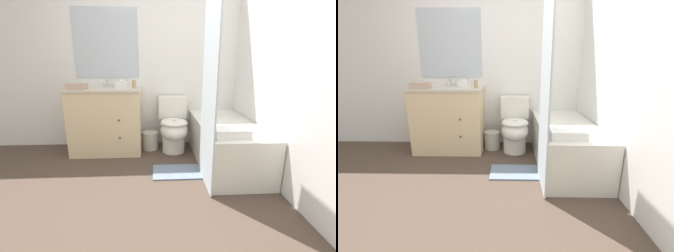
% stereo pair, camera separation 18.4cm
% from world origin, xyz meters
% --- Properties ---
extents(ground_plane, '(14.00, 14.00, 0.00)m').
position_xyz_m(ground_plane, '(0.00, 0.00, 0.00)').
color(ground_plane, '#47382D').
extents(wall_back, '(8.00, 0.06, 2.50)m').
position_xyz_m(wall_back, '(-0.01, 1.74, 1.25)').
color(wall_back, silver).
rests_on(wall_back, ground_plane).
extents(wall_right, '(0.05, 2.72, 2.50)m').
position_xyz_m(wall_right, '(1.19, 0.86, 1.25)').
color(wall_right, silver).
rests_on(wall_right, ground_plane).
extents(vanity_cabinet, '(0.95, 0.61, 0.89)m').
position_xyz_m(vanity_cabinet, '(-0.69, 1.43, 0.45)').
color(vanity_cabinet, beige).
rests_on(vanity_cabinet, ground_plane).
extents(sink_faucet, '(0.14, 0.12, 0.12)m').
position_xyz_m(sink_faucet, '(-0.69, 1.62, 0.92)').
color(sink_faucet, silver).
rests_on(sink_faucet, vanity_cabinet).
extents(toilet, '(0.40, 0.64, 0.75)m').
position_xyz_m(toilet, '(0.22, 1.37, 0.35)').
color(toilet, silver).
rests_on(toilet, ground_plane).
extents(bathtub, '(0.66, 1.50, 0.51)m').
position_xyz_m(bathtub, '(0.83, 0.97, 0.26)').
color(bathtub, silver).
rests_on(bathtub, ground_plane).
extents(shower_curtain, '(0.02, 0.56, 2.04)m').
position_xyz_m(shower_curtain, '(0.48, 0.45, 1.02)').
color(shower_curtain, silver).
rests_on(shower_curtain, ground_plane).
extents(wastebasket, '(0.23, 0.23, 0.25)m').
position_xyz_m(wastebasket, '(-0.10, 1.46, 0.13)').
color(wastebasket, '#B7B2A8').
rests_on(wastebasket, ground_plane).
extents(tissue_box, '(0.14, 0.14, 0.10)m').
position_xyz_m(tissue_box, '(-0.49, 1.55, 0.93)').
color(tissue_box, white).
rests_on(tissue_box, vanity_cabinet).
extents(soap_dispenser, '(0.05, 0.05, 0.13)m').
position_xyz_m(soap_dispenser, '(-0.30, 1.38, 0.95)').
color(soap_dispenser, tan).
rests_on(soap_dispenser, vanity_cabinet).
extents(hand_towel_folded, '(0.24, 0.15, 0.08)m').
position_xyz_m(hand_towel_folded, '(-1.01, 1.29, 0.93)').
color(hand_towel_folded, tan).
rests_on(hand_towel_folded, vanity_cabinet).
extents(bath_towel_folded, '(0.33, 0.22, 0.08)m').
position_xyz_m(bath_towel_folded, '(0.71, 0.41, 0.56)').
color(bath_towel_folded, white).
rests_on(bath_towel_folded, bathtub).
extents(bath_mat, '(0.59, 0.36, 0.02)m').
position_xyz_m(bath_mat, '(0.23, 0.70, 0.01)').
color(bath_mat, slate).
rests_on(bath_mat, ground_plane).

